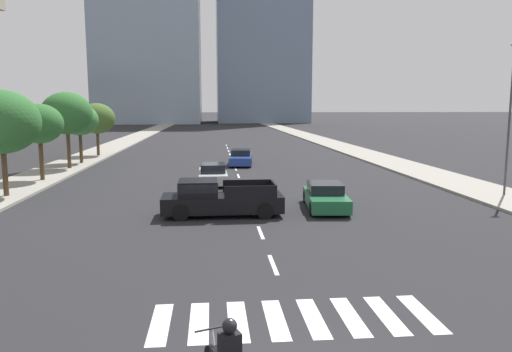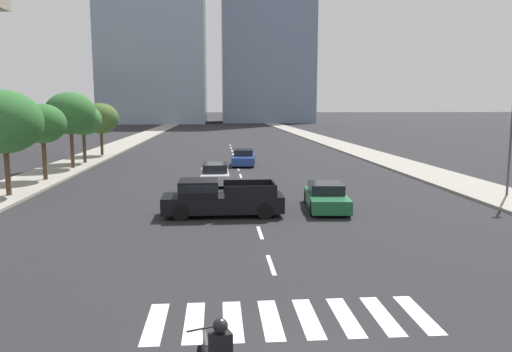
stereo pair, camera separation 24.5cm
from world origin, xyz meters
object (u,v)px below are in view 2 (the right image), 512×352
Objects in this scene: sedan_silver_1 at (215,174)px; street_tree_second at (42,124)px; street_tree_fourth at (83,120)px; street_tree_fifth at (101,119)px; sedan_green_0 at (326,197)px; street_tree_third at (70,113)px; street_tree_nearest at (4,122)px; pickup_truck at (217,198)px; sedan_blue_2 at (244,158)px.

sedan_silver_1 is 0.94× the size of street_tree_second.
street_tree_second is at bearing -90.00° from street_tree_fourth.
street_tree_second is 0.97× the size of street_tree_fifth.
street_tree_third is (-16.79, 16.44, 3.86)m from sedan_green_0.
street_tree_second is at bearing 90.00° from street_tree_nearest.
pickup_truck is 1.21× the size of sedan_green_0.
street_tree_fourth is 6.42m from street_tree_fifth.
sedan_silver_1 reaches higher than sedan_green_0.
sedan_blue_2 is at bearing 8.36° from street_tree_third.
street_tree_fourth reaches higher than street_tree_second.
sedan_green_0 is at bearing -57.61° from street_tree_fifth.
sedan_green_0 is (5.35, 1.07, -0.23)m from pickup_truck.
sedan_blue_2 is (2.44, 9.95, 0.00)m from sedan_silver_1.
sedan_blue_2 is 0.96× the size of street_tree_fifth.
street_tree_nearest is at bearing 109.69° from sedan_silver_1.
pickup_truck is at bearing -61.54° from street_tree_fourth.
sedan_green_0 is 17.70m from street_tree_nearest.
street_tree_second is at bearing -90.00° from street_tree_fifth.
street_tree_fourth is at bearing 43.78° from sedan_silver_1.
street_tree_third is at bearing -76.15° from sedan_blue_2.
pickup_truck is 1.16× the size of sedan_silver_1.
street_tree_third reaches higher than sedan_silver_1.
pickup_truck is at bearing -73.40° from sedan_green_0.
sedan_blue_2 is at bearing -97.15° from pickup_truck.
sedan_blue_2 is 16.22m from street_tree_fifth.
sedan_blue_2 is at bearing -30.21° from street_tree_fifth.
street_tree_fourth is at bearing -91.06° from sedan_blue_2.
street_tree_second reaches higher than pickup_truck.
pickup_truck reaches higher than sedan_green_0.
street_tree_third reaches higher than street_tree_nearest.
pickup_truck is 29.97m from street_tree_fifth.
street_tree_nearest reaches higher than pickup_truck.
street_tree_third is 10.04m from street_tree_fifth.
street_tree_second is (0.00, 5.82, -0.31)m from street_tree_nearest.
street_tree_nearest is at bearing -90.00° from street_tree_third.
street_tree_fourth is (-11.44, 21.11, 3.03)m from pickup_truck.
street_tree_third is at bearing -90.00° from street_tree_fourth.
sedan_green_0 is at bearing -31.11° from street_tree_second.
street_tree_third is (-11.31, 7.93, 3.84)m from sedan_silver_1.
street_tree_second is at bearing 81.19° from sedan_silver_1.
sedan_green_0 is 0.92× the size of sedan_blue_2.
sedan_green_0 is 0.88× the size of street_tree_fifth.
street_tree_second is 9.91m from street_tree_fourth.
street_tree_third is 3.65m from street_tree_fourth.
pickup_truck is at bearing -25.21° from street_tree_nearest.
sedan_silver_1 is 0.96× the size of sedan_blue_2.
street_tree_fifth is (-0.00, 10.02, -0.66)m from street_tree_third.
street_tree_fourth is at bearing -134.76° from sedan_green_0.
street_tree_nearest reaches higher than sedan_green_0.
street_tree_fifth reaches higher than sedan_silver_1.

